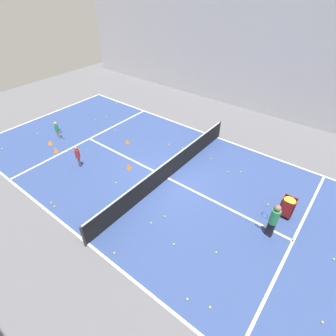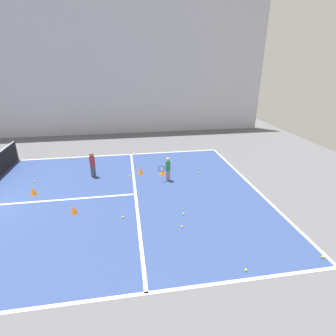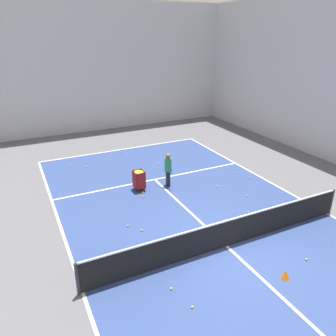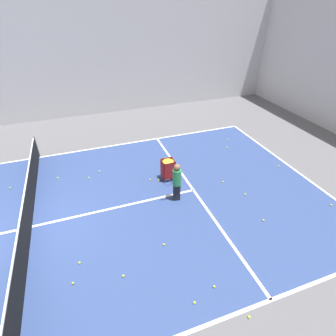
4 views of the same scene
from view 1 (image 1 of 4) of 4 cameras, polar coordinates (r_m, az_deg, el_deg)
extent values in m
plane|color=#5B5B60|center=(12.94, 0.00, -2.23)|extent=(35.81, 35.81, 0.00)
cube|color=navy|center=(12.94, 0.00, -2.23)|extent=(9.81, 22.04, 0.00)
cube|color=white|center=(20.58, -25.38, 10.20)|extent=(9.81, 0.10, 0.00)
cube|color=white|center=(16.38, 10.70, 6.52)|extent=(0.10, 22.04, 0.00)
cube|color=white|center=(10.71, -17.01, -15.49)|extent=(0.10, 22.04, 0.00)
cube|color=white|center=(16.68, -16.73, 6.12)|extent=(9.81, 0.10, 0.00)
cube|color=white|center=(11.40, 25.58, -14.11)|extent=(9.81, 0.10, 0.00)
cube|color=white|center=(12.94, 0.00, -2.21)|extent=(0.10, 12.12, 0.00)
cube|color=silver|center=(19.12, 20.32, 23.79)|extent=(0.15, 32.11, 8.76)
cylinder|color=#2D2D33|center=(16.20, 11.08, 8.25)|extent=(0.10, 0.10, 1.06)
cylinder|color=#2D2D33|center=(10.28, -18.00, -14.03)|extent=(0.10, 0.10, 1.06)
cube|color=black|center=(12.62, 0.00, -0.44)|extent=(9.91, 0.03, 0.99)
cube|color=white|center=(12.30, 0.00, 1.47)|extent=(9.91, 0.04, 0.05)
cube|color=gray|center=(17.25, -22.73, 6.72)|extent=(0.11, 0.18, 0.49)
cylinder|color=#2D8C4C|center=(17.03, -23.10, 8.06)|extent=(0.23, 0.23, 0.44)
sphere|color=tan|center=(16.90, -23.35, 8.94)|extent=(0.16, 0.16, 0.16)
torus|color=black|center=(16.86, -22.38, 7.52)|extent=(0.04, 0.28, 0.28)
cube|color=black|center=(10.97, 21.36, -12.22)|extent=(0.20, 0.28, 0.73)
cylinder|color=#2D8C4C|center=(10.48, 22.21, -9.77)|extent=(0.37, 0.37, 0.65)
sphere|color=#846047|center=(10.18, 22.79, -8.06)|extent=(0.24, 0.24, 0.24)
torus|color=#2D478C|center=(10.63, 20.30, -9.60)|extent=(0.07, 0.28, 0.28)
cube|color=#4C4C56|center=(14.34, -18.74, 1.32)|extent=(0.19, 0.22, 0.53)
cylinder|color=#B22D2D|center=(14.07, -19.14, 2.97)|extent=(0.32, 0.32, 0.47)
sphere|color=#846047|center=(13.89, -19.41, 4.07)|extent=(0.18, 0.18, 0.18)
cube|color=maroon|center=(12.11, 24.11, -8.93)|extent=(0.47, 0.52, 0.02)
cube|color=maroon|center=(11.87, 23.47, -7.12)|extent=(0.47, 0.02, 0.79)
cube|color=maroon|center=(11.83, 25.72, -8.06)|extent=(0.47, 0.02, 0.79)
cube|color=maroon|center=(12.02, 24.92, -6.96)|extent=(0.02, 0.52, 0.79)
cube|color=maroon|center=(11.68, 24.26, -8.24)|extent=(0.02, 0.52, 0.79)
ellipsoid|color=yellow|center=(11.63, 25.02, -6.41)|extent=(0.43, 0.48, 0.16)
cylinder|color=black|center=(12.29, 23.48, -8.36)|extent=(0.05, 0.05, 0.14)
cylinder|color=black|center=(12.05, 22.98, -9.29)|extent=(0.05, 0.05, 0.14)
cylinder|color=black|center=(12.27, 25.06, -9.02)|extent=(0.05, 0.05, 0.14)
cylinder|color=black|center=(12.03, 24.60, -9.97)|extent=(0.05, 0.05, 0.14)
cone|color=orange|center=(16.92, -24.33, 5.14)|extent=(0.28, 0.28, 0.24)
cone|color=orange|center=(15.66, -8.85, 5.79)|extent=(0.24, 0.24, 0.29)
cone|color=orange|center=(13.59, -8.51, 0.36)|extent=(0.26, 0.26, 0.30)
cone|color=orange|center=(16.01, -23.23, 3.71)|extent=(0.26, 0.26, 0.29)
sphere|color=yellow|center=(15.09, 3.19, 4.38)|extent=(0.07, 0.07, 0.07)
sphere|color=yellow|center=(10.23, 1.29, -16.26)|extent=(0.07, 0.07, 0.07)
sphere|color=yellow|center=(15.79, -21.20, 3.29)|extent=(0.07, 0.07, 0.07)
sphere|color=yellow|center=(10.17, 10.46, -17.64)|extent=(0.07, 0.07, 0.07)
sphere|color=yellow|center=(14.38, 9.36, 2.00)|extent=(0.07, 0.07, 0.07)
sphere|color=yellow|center=(9.19, 4.23, -26.57)|extent=(0.07, 0.07, 0.07)
sphere|color=yellow|center=(13.64, 13.02, -0.77)|extent=(0.07, 0.07, 0.07)
sphere|color=yellow|center=(17.74, -32.42, 3.53)|extent=(0.07, 0.07, 0.07)
sphere|color=yellow|center=(11.50, 32.37, -16.42)|extent=(0.07, 0.07, 0.07)
sphere|color=yellow|center=(12.36, 20.94, -7.46)|extent=(0.07, 0.07, 0.07)
sphere|color=yellow|center=(12.50, -23.45, -7.68)|extent=(0.07, 0.07, 0.07)
sphere|color=yellow|center=(18.93, -13.31, 10.75)|extent=(0.07, 0.07, 0.07)
sphere|color=yellow|center=(11.09, -0.74, -10.51)|extent=(0.07, 0.07, 0.07)
sphere|color=yellow|center=(10.20, -11.61, -17.66)|extent=(0.07, 0.07, 0.07)
sphere|color=yellow|center=(15.37, 0.18, 5.13)|extent=(0.07, 0.07, 0.07)
sphere|color=yellow|center=(13.77, 15.54, -0.83)|extent=(0.07, 0.07, 0.07)
sphere|color=yellow|center=(18.70, -15.45, 10.03)|extent=(0.07, 0.07, 0.07)
sphere|color=yellow|center=(9.16, 9.15, -27.74)|extent=(0.07, 0.07, 0.07)
sphere|color=yellow|center=(12.21, 22.14, -8.51)|extent=(0.07, 0.07, 0.07)
sphere|color=yellow|center=(9.99, 30.57, -26.92)|extent=(0.07, 0.07, 0.07)
sphere|color=yellow|center=(22.57, -15.37, 14.87)|extent=(0.07, 0.07, 0.07)
sphere|color=yellow|center=(17.15, -11.40, 8.07)|extent=(0.07, 0.07, 0.07)
sphere|color=yellow|center=(12.73, -24.03, -6.92)|extent=(0.07, 0.07, 0.07)
sphere|color=yellow|center=(12.86, -11.29, -3.20)|extent=(0.07, 0.07, 0.07)
sphere|color=yellow|center=(20.98, -11.13, 13.77)|extent=(0.07, 0.07, 0.07)
sphere|color=yellow|center=(18.38, -26.56, 6.75)|extent=(0.07, 0.07, 0.07)
sphere|color=yellow|center=(10.88, -3.72, -11.88)|extent=(0.07, 0.07, 0.07)
camera|label=2|loc=(21.22, 3.69, 28.47)|focal=28.00mm
camera|label=3|loc=(19.34, -7.95, 32.93)|focal=35.00mm
camera|label=4|loc=(4.22, -43.30, 2.89)|focal=28.00mm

